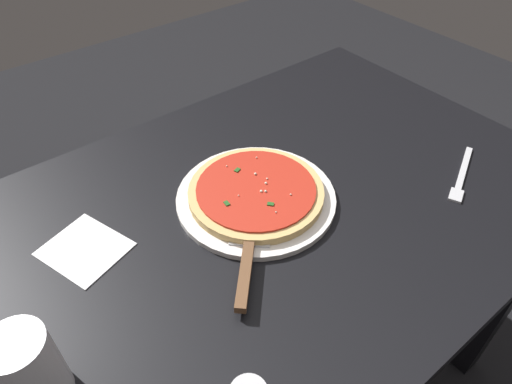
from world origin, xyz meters
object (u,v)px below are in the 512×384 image
Objects in this scene: serving_plate at (256,198)px; pizza at (256,192)px; pizza_server at (248,256)px; napkin_folded_right at (85,249)px; fork at (461,176)px; cup_tall_drink at (30,369)px.

pizza is at bearing -15.94° from serving_plate.
serving_plate is 0.15m from pizza_server.
pizza reaches higher than napkin_folded_right.
fork is at bearing 150.74° from serving_plate.
pizza_server is at bearing 46.58° from pizza.
pizza is at bearing -165.31° from cup_tall_drink.
cup_tall_drink reaches higher than serving_plate.
cup_tall_drink reaches higher than napkin_folded_right.
cup_tall_drink is at bearing -6.18° from fork.
pizza_server is 1.07× the size of fork.
fork reaches higher than napkin_folded_right.
napkin_folded_right is at bearing -15.34° from serving_plate.
serving_plate reaches higher than napkin_folded_right.
pizza_server is at bearing -11.26° from fork.
serving_plate is 1.71× the size of fork.
cup_tall_drink reaches higher than pizza_server.
napkin_folded_right is (0.31, -0.08, -0.00)m from serving_plate.
serving_plate is at bearing 164.06° from pizza.
pizza is 0.46m from cup_tall_drink.
pizza is 1.93× the size of napkin_folded_right.
fork is (-0.81, 0.09, -0.06)m from cup_tall_drink.
cup_tall_drink is (0.45, 0.12, 0.04)m from pizza.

